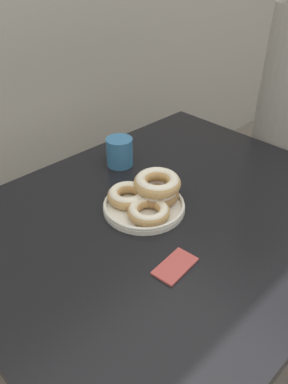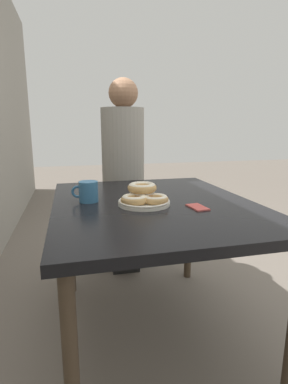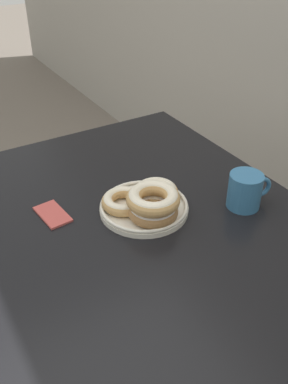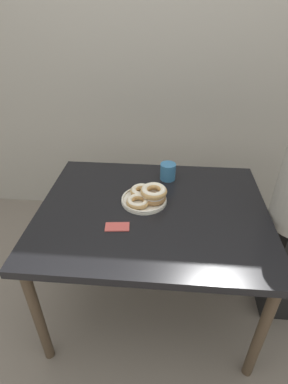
{
  "view_description": "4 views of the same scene",
  "coord_description": "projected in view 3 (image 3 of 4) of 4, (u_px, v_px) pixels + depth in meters",
  "views": [
    {
      "loc": [
        -0.65,
        -0.45,
        1.37
      ],
      "look_at": [
        -0.05,
        0.17,
        0.77
      ],
      "focal_mm": 35.0,
      "sensor_mm": 36.0,
      "label": 1
    },
    {
      "loc": [
        -1.34,
        0.49,
        1.07
      ],
      "look_at": [
        -0.05,
        0.17,
        0.77
      ],
      "focal_mm": 28.0,
      "sensor_mm": 36.0,
      "label": 2
    },
    {
      "loc": [
        0.74,
        -0.3,
        1.39
      ],
      "look_at": [
        -0.05,
        0.17,
        0.77
      ],
      "focal_mm": 40.0,
      "sensor_mm": 36.0,
      "label": 3
    },
    {
      "loc": [
        0.06,
        -1.1,
        1.63
      ],
      "look_at": [
        -0.05,
        0.17,
        0.77
      ],
      "focal_mm": 28.0,
      "sensor_mm": 36.0,
      "label": 4
    }
  ],
  "objects": [
    {
      "name": "dining_table",
      "position": [
        135.0,
        248.0,
        1.12
      ],
      "size": [
        1.16,
        0.93,
        0.71
      ],
      "color": "black",
      "rests_on": "ground_plane"
    },
    {
      "name": "coffee_mug",
      "position": [
        246.0,
        190.0,
        1.14
      ],
      "size": [
        0.09,
        0.13,
        0.1
      ],
      "color": "teal",
      "rests_on": "dining_table"
    },
    {
      "name": "napkin",
      "position": [
        53.0,
        214.0,
        1.13
      ],
      "size": [
        0.12,
        0.07,
        0.01
      ],
      "color": "#BC4C47",
      "rests_on": "dining_table"
    },
    {
      "name": "donut_plate",
      "position": [
        147.0,
        202.0,
        1.11
      ],
      "size": [
        0.26,
        0.25,
        0.09
      ],
      "color": "silver",
      "rests_on": "dining_table"
    }
  ]
}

